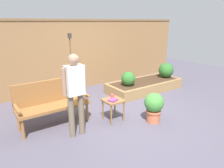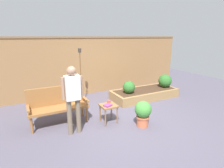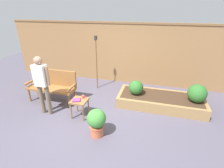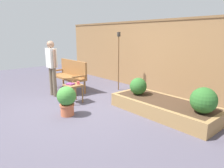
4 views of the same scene
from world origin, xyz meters
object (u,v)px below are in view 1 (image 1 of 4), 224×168
at_px(book_on_table, 113,100).
at_px(shrub_near_bench, 128,79).
at_px(tiki_torch, 71,55).
at_px(person_by_bench, 75,89).
at_px(garden_bench, 52,100).
at_px(side_table, 113,103).
at_px(shrub_far_corner, 166,70).
at_px(potted_boxwood, 154,106).
at_px(cup_on_table, 112,96).

relative_size(book_on_table, shrub_near_bench, 0.46).
height_order(tiki_torch, person_by_bench, tiki_torch).
bearing_deg(tiki_torch, garden_bench, -130.31).
relative_size(side_table, book_on_table, 2.56).
relative_size(garden_bench, tiki_torch, 0.80).
relative_size(side_table, shrub_far_corner, 0.99).
distance_m(potted_boxwood, tiki_torch, 2.58).
xyz_separation_m(book_on_table, person_by_bench, (-0.87, -0.06, 0.44)).
distance_m(potted_boxwood, shrub_near_bench, 1.72).
distance_m(garden_bench, shrub_near_bench, 2.46).
bearing_deg(side_table, garden_bench, 153.06).
bearing_deg(side_table, shrub_near_bench, 39.45).
xyz_separation_m(book_on_table, potted_boxwood, (0.71, -0.50, -0.13)).
bearing_deg(person_by_bench, shrub_near_bench, 27.92).
distance_m(book_on_table, tiki_torch, 1.93).
relative_size(shrub_far_corner, tiki_torch, 0.27).
bearing_deg(side_table, shrub_far_corner, 20.03).
bearing_deg(garden_bench, side_table, -26.94).
xyz_separation_m(cup_on_table, potted_boxwood, (0.61, -0.68, -0.15)).
xyz_separation_m(shrub_near_bench, person_by_bench, (-2.20, -1.16, 0.43)).
height_order(cup_on_table, shrub_far_corner, shrub_far_corner).
bearing_deg(shrub_near_bench, shrub_far_corner, 0.00).
bearing_deg(book_on_table, person_by_bench, 162.43).
distance_m(book_on_table, shrub_near_bench, 1.72).
bearing_deg(garden_bench, tiki_torch, 49.69).
xyz_separation_m(side_table, potted_boxwood, (0.67, -0.56, -0.03)).
xyz_separation_m(potted_boxwood, tiki_torch, (-0.83, 2.29, 0.85)).
xyz_separation_m(book_on_table, shrub_far_corner, (2.93, 1.10, 0.05)).
relative_size(garden_bench, book_on_table, 7.68).
height_order(cup_on_table, book_on_table, cup_on_table).
bearing_deg(shrub_far_corner, tiki_torch, 167.38).
height_order(garden_bench, shrub_far_corner, garden_bench).
bearing_deg(shrub_near_bench, tiki_torch, 154.66).
bearing_deg(cup_on_table, person_by_bench, -166.66).
distance_m(cup_on_table, tiki_torch, 1.77).
xyz_separation_m(side_table, shrub_far_corner, (2.88, 1.05, 0.15)).
distance_m(potted_boxwood, person_by_bench, 1.74).
xyz_separation_m(side_table, cup_on_table, (0.06, 0.12, 0.12)).
relative_size(side_table, potted_boxwood, 0.74).
distance_m(side_table, cup_on_table, 0.18).
bearing_deg(shrub_near_bench, book_on_table, -140.14).
xyz_separation_m(garden_bench, person_by_bench, (0.22, -0.69, 0.39)).
relative_size(cup_on_table, book_on_table, 0.55).
xyz_separation_m(garden_bench, shrub_near_bench, (2.42, 0.47, -0.04)).
bearing_deg(side_table, tiki_torch, 95.40).
bearing_deg(potted_boxwood, tiki_torch, 109.93).
height_order(side_table, person_by_bench, person_by_bench).
xyz_separation_m(cup_on_table, shrub_near_bench, (1.22, 0.93, -0.01)).
bearing_deg(potted_boxwood, shrub_near_bench, 69.23).
height_order(garden_bench, person_by_bench, person_by_bench).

